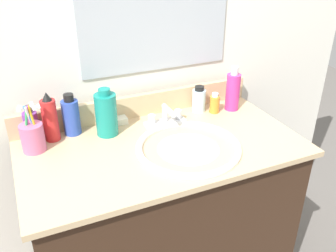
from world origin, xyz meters
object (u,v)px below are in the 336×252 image
object	(u,v)px
bottle_oil_amber	(215,104)
bottle_soap_pink	(233,91)
faucet	(166,118)
bottle_spray_red	(50,119)
bottle_gel_clear	(199,100)
cup_pink	(33,136)
soap_bar	(119,121)
bottle_mouthwash_teal	(106,114)
bottle_shampoo_blue	(71,116)
bottle_cream_purple	(31,125)

from	to	relation	value
bottle_oil_amber	bottle_soap_pink	bearing A→B (deg)	-2.18
faucet	bottle_spray_red	bearing A→B (deg)	172.10
bottle_gel_clear	cup_pink	world-z (taller)	cup_pink
bottle_spray_red	soap_bar	xyz separation A→B (m)	(0.25, 0.02, -0.07)
bottle_mouthwash_teal	cup_pink	distance (m)	0.26
bottle_soap_pink	soap_bar	bearing A→B (deg)	172.16
bottle_soap_pink	cup_pink	bearing A→B (deg)	-179.47
bottle_spray_red	soap_bar	size ratio (longest dim) A/B	2.84
bottle_mouthwash_teal	soap_bar	size ratio (longest dim) A/B	2.77
bottle_spray_red	bottle_shampoo_blue	xyz separation A→B (m)	(0.07, 0.02, -0.01)
bottle_mouthwash_teal	bottle_cream_purple	world-z (taller)	bottle_mouthwash_teal
bottle_spray_red	bottle_mouthwash_teal	world-z (taller)	bottle_spray_red
bottle_soap_pink	bottle_cream_purple	size ratio (longest dim) A/B	1.41
bottle_mouthwash_teal	soap_bar	distance (m)	0.11
faucet	bottle_oil_amber	bearing A→B (deg)	4.70
bottle_cream_purple	bottle_gel_clear	bearing A→B (deg)	-2.73
bottle_soap_pink	bottle_oil_amber	world-z (taller)	bottle_soap_pink
bottle_shampoo_blue	bottle_mouthwash_teal	bearing A→B (deg)	-25.88
bottle_gel_clear	faucet	bearing A→B (deg)	-162.08
faucet	bottle_cream_purple	size ratio (longest dim) A/B	1.23
bottle_cream_purple	soap_bar	world-z (taller)	bottle_cream_purple
cup_pink	bottle_cream_purple	bearing A→B (deg)	86.75
bottle_gel_clear	bottle_cream_purple	world-z (taller)	bottle_cream_purple
bottle_gel_clear	cup_pink	size ratio (longest dim) A/B	0.65
bottle_spray_red	bottle_gel_clear	distance (m)	0.59
cup_pink	bottle_soap_pink	bearing A→B (deg)	0.53
bottle_spray_red	cup_pink	distance (m)	0.09
bottle_mouthwash_teal	bottle_gel_clear	bearing A→B (deg)	5.37
bottle_soap_pink	soap_bar	size ratio (longest dim) A/B	2.88
bottle_mouthwash_teal	bottle_gel_clear	xyz separation A→B (m)	(0.40, 0.04, -0.03)
bottle_soap_pink	bottle_gel_clear	size ratio (longest dim) A/B	1.70
bottle_mouthwash_teal	bottle_gel_clear	size ratio (longest dim) A/B	1.64
bottle_shampoo_blue	bottle_oil_amber	size ratio (longest dim) A/B	1.84
bottle_soap_pink	cup_pink	xyz separation A→B (m)	(-0.79, -0.01, -0.03)
bottle_soap_pink	cup_pink	size ratio (longest dim) A/B	1.10
faucet	soap_bar	bearing A→B (deg)	153.83
bottle_shampoo_blue	bottle_gel_clear	xyz separation A→B (m)	(0.51, -0.02, -0.02)
faucet	cup_pink	xyz separation A→B (m)	(-0.48, 0.01, 0.03)
bottle_oil_amber	bottle_mouthwash_teal	bearing A→B (deg)	179.99
bottle_soap_pink	bottle_mouthwash_teal	size ratio (longest dim) A/B	1.04
bottle_oil_amber	cup_pink	distance (m)	0.71
soap_bar	bottle_shampoo_blue	bearing A→B (deg)	-178.26
faucet	bottle_mouthwash_teal	bearing A→B (deg)	175.25
bottle_gel_clear	bottle_spray_red	bearing A→B (deg)	179.86
bottle_cream_purple	soap_bar	bearing A→B (deg)	-1.24
bottle_spray_red	bottle_gel_clear	size ratio (longest dim) A/B	1.68
faucet	bottle_oil_amber	distance (m)	0.23
bottle_cream_purple	soap_bar	size ratio (longest dim) A/B	2.03
bottle_gel_clear	bottle_shampoo_blue	bearing A→B (deg)	177.89
bottle_spray_red	bottle_gel_clear	world-z (taller)	bottle_spray_red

